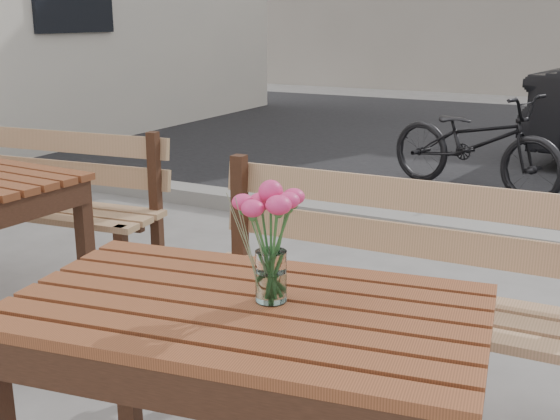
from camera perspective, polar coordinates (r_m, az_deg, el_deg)
name	(u,v)px	position (r m, az deg, el deg)	size (l,w,h in m)	color
street	(537,179)	(6.90, 20.13, 2.39)	(30.00, 8.12, 0.12)	black
main_table	(246,347)	(1.90, -2.75, -11.03)	(1.33, 0.90, 0.76)	brown
main_bench	(395,270)	(2.63, 9.35, -4.80)	(1.55, 0.50, 0.96)	#A37D54
main_vase	(271,227)	(1.79, -0.75, -1.42)	(0.18, 0.18, 0.32)	white
second_bench	(42,188)	(4.11, -18.80, 1.69)	(1.53, 0.60, 0.92)	#A37D54
bicycle	(475,142)	(6.27, 15.57, 5.31)	(0.58, 1.65, 0.87)	black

